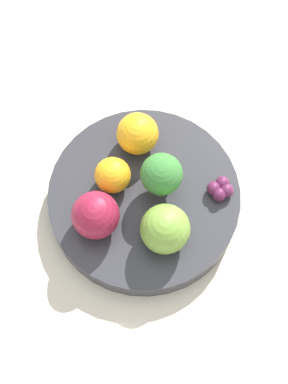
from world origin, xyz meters
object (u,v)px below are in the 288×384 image
Objects in this scene: bowl at (144,200)px; apple_red at (165,229)px; orange_front at (113,175)px; grape_cluster at (221,189)px; orange_back at (138,134)px; apple_green at (96,215)px; broccoli at (161,175)px.

apple_red reaches higher than bowl.
orange_front is (-0.01, -0.04, 0.04)m from bowl.
orange_front is 1.34× the size of grape_cluster.
apple_red is 1.12× the size of orange_back.
orange_front reaches higher than bowl.
bowl is 4.16× the size of apple_green.
broccoli is at bearing -168.11° from apple_red.
grape_cluster is (-0.00, 0.07, -0.03)m from broccoli.
apple_green is 0.15m from grape_cluster.
apple_green is 0.05m from orange_front.
grape_cluster reaches higher than bowl.
orange_back reaches higher than bowl.
apple_red is at bearing -41.50° from grape_cluster.
apple_green is at bearing -48.98° from bowl.
apple_green is 1.73× the size of grape_cluster.
broccoli is 0.06m from orange_front.
apple_red is 0.09m from grape_cluster.
apple_green reaches higher than orange_back.
broccoli is 1.99× the size of grape_cluster.
orange_front is 0.85× the size of orange_back.
apple_green is at bearing -50.24° from broccoli.
broccoli reaches higher than apple_red.
grape_cluster is at bearing 93.58° from broccoli.
broccoli is at bearing 33.86° from orange_back.
apple_red reaches higher than apple_green.
apple_green is at bearing -10.88° from orange_front.
broccoli is 1.12× the size of apple_red.
apple_red is at bearing 33.09° from bowl.
broccoli is 1.48× the size of orange_front.
apple_red is 1.33× the size of orange_front.
apple_red is at bearing 86.49° from apple_green.
grape_cluster is at bearing 65.22° from orange_back.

